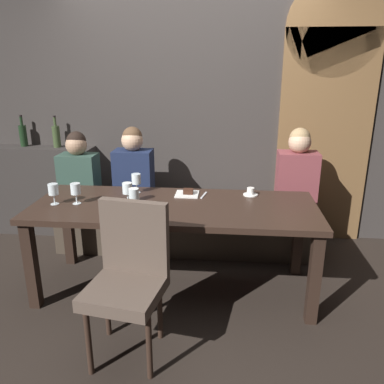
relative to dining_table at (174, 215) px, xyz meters
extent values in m
plane|color=black|center=(0.00, 0.00, -0.65)|extent=(9.00, 9.00, 0.00)
cube|color=#383330|center=(0.00, 1.22, 0.85)|extent=(6.00, 0.12, 3.00)
cube|color=brown|center=(1.35, 1.15, 0.40)|extent=(0.90, 0.05, 2.10)
cylinder|color=brown|center=(1.35, 1.15, 1.45)|extent=(0.90, 0.05, 0.90)
cube|color=#2F2B29|center=(-1.55, 1.04, -0.18)|extent=(1.10, 0.28, 0.95)
cube|color=black|center=(-1.03, -0.35, -0.30)|extent=(0.08, 0.08, 0.69)
cube|color=black|center=(1.03, -0.35, -0.30)|extent=(0.08, 0.08, 0.69)
cube|color=black|center=(-1.03, 0.35, -0.30)|extent=(0.08, 0.08, 0.69)
cube|color=black|center=(1.03, 0.35, -0.30)|extent=(0.08, 0.08, 0.69)
cube|color=#302119|center=(0.00, 0.00, 0.07)|extent=(2.20, 0.84, 0.04)
cube|color=#40352A|center=(0.00, 0.70, -0.48)|extent=(2.50, 0.40, 0.35)
cube|color=brown|center=(0.00, 0.70, -0.25)|extent=(2.50, 0.44, 0.10)
cylinder|color=#302119|center=(-0.38, -0.98, -0.44)|extent=(0.04, 0.04, 0.42)
cylinder|color=#302119|center=(-0.02, -0.98, -0.44)|extent=(0.04, 0.04, 0.42)
cylinder|color=#302119|center=(-0.38, -0.62, -0.44)|extent=(0.04, 0.04, 0.42)
cylinder|color=#302119|center=(-0.02, -0.62, -0.44)|extent=(0.04, 0.04, 0.42)
cube|color=brown|center=(-0.20, -0.80, -0.19)|extent=(0.51, 0.51, 0.08)
cube|color=brown|center=(-0.17, -0.61, 0.09)|extent=(0.44, 0.13, 0.48)
cube|color=#2D473D|center=(-1.03, 0.72, 0.05)|extent=(0.36, 0.24, 0.50)
sphere|color=tan|center=(-1.03, 0.72, 0.39)|extent=(0.20, 0.20, 0.20)
sphere|color=black|center=(-1.03, 0.73, 0.43)|extent=(0.18, 0.18, 0.18)
cube|color=#192342|center=(-0.49, 0.70, 0.08)|extent=(0.36, 0.24, 0.56)
sphere|color=tan|center=(-0.49, 0.70, 0.45)|extent=(0.20, 0.20, 0.20)
sphere|color=brown|center=(-0.49, 0.71, 0.48)|extent=(0.18, 0.18, 0.18)
cube|color=brown|center=(1.04, 0.69, 0.08)|extent=(0.36, 0.24, 0.57)
sphere|color=tan|center=(1.04, 0.69, 0.46)|extent=(0.20, 0.20, 0.20)
sphere|color=#9E7F56|center=(1.04, 0.70, 0.50)|extent=(0.18, 0.18, 0.18)
cylinder|color=black|center=(-1.74, 1.06, 0.41)|extent=(0.08, 0.08, 0.22)
cylinder|color=black|center=(-1.74, 1.06, 0.56)|extent=(0.03, 0.03, 0.09)
cylinder|color=black|center=(-1.74, 1.06, 0.62)|extent=(0.03, 0.03, 0.02)
cylinder|color=#384728|center=(-1.37, 1.05, 0.41)|extent=(0.08, 0.08, 0.22)
cylinder|color=#384728|center=(-1.37, 1.05, 0.56)|extent=(0.03, 0.03, 0.09)
cylinder|color=black|center=(-1.37, 1.05, 0.62)|extent=(0.03, 0.03, 0.02)
cylinder|color=silver|center=(-0.76, -0.05, 0.09)|extent=(0.06, 0.06, 0.00)
cylinder|color=silver|center=(-0.76, -0.05, 0.13)|extent=(0.01, 0.01, 0.07)
cylinder|color=silver|center=(-0.76, -0.05, 0.21)|extent=(0.08, 0.08, 0.08)
cylinder|color=silver|center=(-0.28, -0.14, 0.09)|extent=(0.06, 0.06, 0.00)
cylinder|color=silver|center=(-0.28, -0.14, 0.13)|extent=(0.01, 0.01, 0.07)
cylinder|color=silver|center=(-0.28, -0.14, 0.21)|extent=(0.08, 0.08, 0.08)
cylinder|color=maroon|center=(-0.28, -0.14, 0.19)|extent=(0.07, 0.07, 0.03)
cylinder|color=silver|center=(-0.36, 0.26, 0.09)|extent=(0.06, 0.06, 0.00)
cylinder|color=silver|center=(-0.36, 0.26, 0.13)|extent=(0.01, 0.01, 0.07)
cylinder|color=silver|center=(-0.36, 0.26, 0.21)|extent=(0.08, 0.08, 0.08)
cylinder|color=silver|center=(-0.92, -0.08, 0.09)|extent=(0.06, 0.06, 0.00)
cylinder|color=silver|center=(-0.92, -0.08, 0.13)|extent=(0.01, 0.01, 0.07)
cylinder|color=silver|center=(-0.92, -0.08, 0.21)|extent=(0.08, 0.08, 0.08)
cylinder|color=silver|center=(-0.36, 0.00, 0.09)|extent=(0.06, 0.06, 0.00)
cylinder|color=silver|center=(-0.36, 0.00, 0.13)|extent=(0.01, 0.01, 0.07)
cylinder|color=silver|center=(-0.36, 0.00, 0.21)|extent=(0.08, 0.08, 0.08)
cylinder|color=maroon|center=(-0.36, 0.00, 0.19)|extent=(0.07, 0.07, 0.05)
cylinder|color=white|center=(0.60, 0.28, 0.09)|extent=(0.12, 0.12, 0.01)
cylinder|color=white|center=(0.60, 0.28, 0.12)|extent=(0.06, 0.06, 0.06)
cylinder|color=brown|center=(0.60, 0.28, 0.15)|extent=(0.05, 0.05, 0.01)
cube|color=white|center=(0.07, 0.24, 0.09)|extent=(0.19, 0.19, 0.01)
cube|color=#381E14|center=(0.08, 0.24, 0.12)|extent=(0.08, 0.06, 0.04)
cube|color=silver|center=(0.21, 0.24, 0.09)|extent=(0.05, 0.17, 0.01)
camera|label=1|loc=(0.40, -2.80, 1.12)|focal=36.33mm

